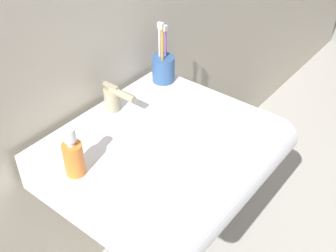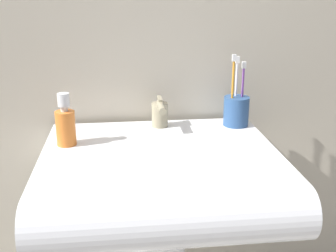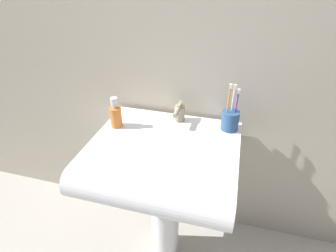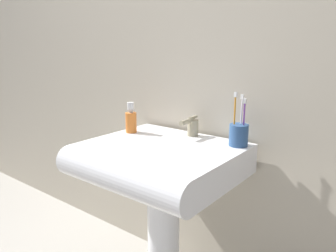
% 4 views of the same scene
% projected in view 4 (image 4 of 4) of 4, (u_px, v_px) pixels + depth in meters
% --- Properties ---
extents(wall_back, '(5.00, 0.05, 2.40)m').
position_uv_depth(wall_back, '(203.00, 32.00, 1.49)').
color(wall_back, '#B7AD99').
rests_on(wall_back, ground).
extents(sink_pedestal, '(0.14, 0.14, 0.61)m').
position_uv_depth(sink_pedestal, '(164.00, 236.00, 1.48)').
color(sink_pedestal, white).
rests_on(sink_pedestal, ground).
extents(sink_basin, '(0.62, 0.56, 0.13)m').
position_uv_depth(sink_basin, '(156.00, 162.00, 1.35)').
color(sink_basin, white).
rests_on(sink_basin, sink_pedestal).
extents(faucet, '(0.05, 0.12, 0.09)m').
position_uv_depth(faucet, '(192.00, 126.00, 1.50)').
color(faucet, tan).
rests_on(faucet, sink_basin).
extents(toothbrush_cup, '(0.08, 0.08, 0.22)m').
position_uv_depth(toothbrush_cup, '(239.00, 134.00, 1.35)').
color(toothbrush_cup, '#2D5184').
rests_on(toothbrush_cup, sink_basin).
extents(soap_bottle, '(0.05, 0.05, 0.15)m').
position_uv_depth(soap_bottle, '(131.00, 120.00, 1.56)').
color(soap_bottle, orange).
rests_on(soap_bottle, sink_basin).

